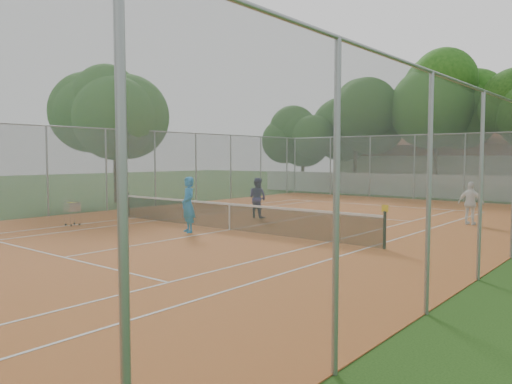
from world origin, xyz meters
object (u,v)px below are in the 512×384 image
Objects in this scene: player_far_left at (257,198)px; ball_hopper at (72,213)px; clubhouse at (447,162)px; tennis_net at (230,216)px; player_far_right at (471,203)px; player_near at (188,205)px.

player_far_left is 7.48m from ball_hopper.
clubhouse is at bearing -87.78° from player_far_left.
tennis_net is at bearing 114.35° from player_far_left.
clubhouse is at bearing -65.33° from player_far_right.
tennis_net is 7.13× the size of player_far_right.
tennis_net is 1.59m from player_near.
player_far_left is at bearing -88.79° from clubhouse.
ball_hopper is at bearing -95.93° from clubhouse.
clubhouse is 30.39m from player_near.
player_near is at bearing -117.70° from tennis_net.
player_near is at bearing 53.95° from player_far_right.
tennis_net is 12.11× the size of ball_hopper.
clubhouse is at bearing 93.95° from tennis_net.
ball_hopper is (-5.32, -3.01, 0.00)m from tennis_net.
clubhouse reaches higher than player_far_left.
player_far_left reaches higher than player_far_right.
clubhouse reaches higher than player_far_right.
player_far_right is (6.27, 6.93, 0.34)m from tennis_net.
player_near reaches higher than player_far_left.
player_far_right is at bearing -69.45° from clubhouse.
tennis_net is at bearing 51.95° from player_far_right.
player_far_left reaches higher than tennis_net.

